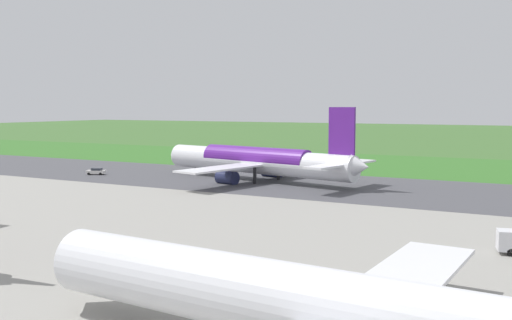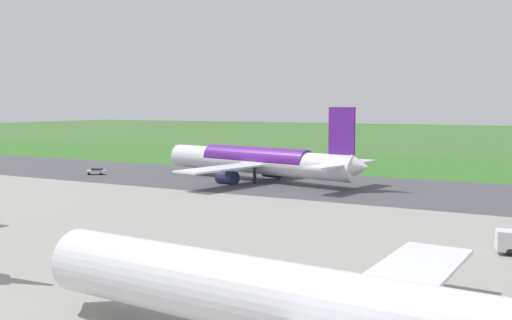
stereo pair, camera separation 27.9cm
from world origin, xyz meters
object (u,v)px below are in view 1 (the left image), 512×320
airliner_parked_near (346,311)px  no_stopping_sign (236,155)px  airliner_main (257,161)px  traffic_cone_orange (215,158)px  service_car_followme (96,171)px

airliner_parked_near → no_stopping_sign: airliner_parked_near is taller
airliner_main → no_stopping_sign: size_ratio=21.47×
airliner_main → traffic_cone_orange: 51.75m
service_car_followme → no_stopping_sign: no_stopping_sign is taller
no_stopping_sign → traffic_cone_orange: 6.49m
service_car_followme → airliner_parked_near: bearing=140.7°
no_stopping_sign → service_car_followme: bearing=78.4°
traffic_cone_orange → service_car_followme: bearing=85.2°
airliner_main → service_car_followme: 39.29m
airliner_parked_near → no_stopping_sign: 138.73m
airliner_parked_near → service_car_followme: size_ratio=11.05×
service_car_followme → traffic_cone_orange: service_car_followme is taller
airliner_parked_near → traffic_cone_orange: size_ratio=91.82×
no_stopping_sign → traffic_cone_orange: (6.01, 2.12, -1.22)m
airliner_parked_near → no_stopping_sign: (74.36, -117.09, -2.53)m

